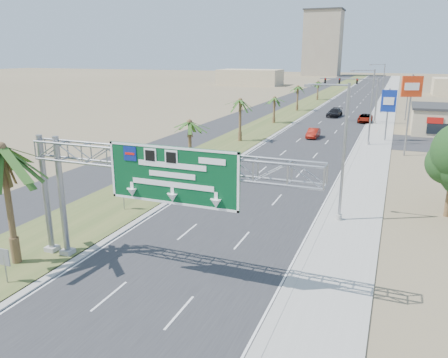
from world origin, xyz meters
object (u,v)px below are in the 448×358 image
sign_gantry (150,170)px  car_far (335,113)px  car_mid_lane (313,133)px  pole_sign_red_far (409,87)px  pole_sign_blue (389,103)px  car_left_lane (217,180)px  palm_near (1,149)px  car_right_lane (365,118)px  pole_sign_red_near (411,92)px  signal_mast (365,96)px

sign_gantry → car_far: sign_gantry is taller
sign_gantry → car_mid_lane: sign_gantry is taller
pole_sign_red_far → pole_sign_blue: bearing=-96.9°
car_left_lane → palm_near: bearing=-102.8°
car_far → car_right_lane: bearing=-34.5°
palm_near → pole_sign_blue: size_ratio=1.14×
sign_gantry → car_far: (0.41, 68.58, -5.25)m
car_mid_lane → pole_sign_red_far: size_ratio=0.54×
pole_sign_red_far → sign_gantry: bearing=-100.9°
pole_sign_red_near → pole_sign_blue: bearing=106.1°
pole_sign_red_near → palm_near: bearing=-118.6°
palm_near → pole_sign_red_near: size_ratio=0.86×
sign_gantry → car_right_lane: size_ratio=3.17×
car_mid_lane → car_far: size_ratio=0.76×
car_left_lane → car_far: car_far is taller
palm_near → car_far: palm_near is taller
pole_sign_red_far → pole_sign_red_near: bearing=-90.4°
signal_mast → car_left_lane: size_ratio=2.44×
car_left_lane → pole_sign_blue: bearing=68.4°
pole_sign_red_far → car_right_lane: bearing=-140.7°
car_right_lane → pole_sign_red_far: (6.76, 5.53, 5.34)m
car_far → pole_sign_red_far: pole_sign_red_far is taller
car_far → car_mid_lane: bearing=-83.6°
sign_gantry → palm_near: size_ratio=2.01×
sign_gantry → pole_sign_red_near: size_ratio=1.73×
car_mid_lane → pole_sign_blue: size_ratio=0.57×
signal_mast → car_mid_lane: signal_mast is taller
palm_near → pole_sign_red_near: 44.44m
car_right_lane → pole_sign_blue: pole_sign_blue is taller
car_left_lane → pole_sign_red_near: size_ratio=0.44×
signal_mast → car_right_lane: bearing=75.9°
sign_gantry → pole_sign_blue: size_ratio=2.28×
car_far → pole_sign_red_far: size_ratio=0.72×
car_right_lane → car_far: car_far is taller
car_mid_lane → car_right_lane: (5.93, 18.68, 0.04)m
palm_near → signal_mast: bearing=77.3°
palm_near → car_mid_lane: bearing=79.3°
car_mid_lane → pole_sign_red_near: size_ratio=0.44×
car_right_lane → pole_sign_red_far: size_ratio=0.68×
signal_mast → pole_sign_red_far: (7.09, 6.84, 1.22)m
pole_sign_blue → car_right_lane: bearing=102.9°
pole_sign_red_near → pole_sign_red_far: pole_sign_red_near is taller
car_left_lane → pole_sign_red_far: bearing=75.8°
signal_mast → pole_sign_red_far: size_ratio=1.33×
sign_gantry → car_right_lane: (6.56, 63.35, -5.32)m
signal_mast → sign_gantry: bearing=-95.7°
pole_sign_blue → sign_gantry: bearing=-102.9°
pole_sign_red_near → pole_sign_blue: 9.46m
sign_gantry → signal_mast: 62.37m
palm_near → car_far: bearing=83.1°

